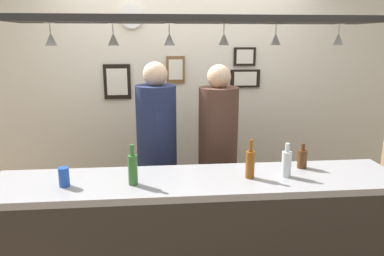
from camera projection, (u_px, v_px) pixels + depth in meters
back_wall at (183, 100)px, 3.77m from camera, size 4.40×0.06×2.60m
bar_counter at (201, 236)px, 2.36m from camera, size 2.70×0.55×1.02m
overhead_glass_rack at (198, 19)px, 2.24m from camera, size 2.20×0.36×0.04m
hanging_wineglass_far_left at (51, 38)px, 2.16m from camera, size 0.07×0.07×0.13m
hanging_wineglass_left at (113, 38)px, 2.23m from camera, size 0.07×0.07×0.13m
hanging_wineglass_center_left at (169, 38)px, 2.23m from camera, size 0.07×0.07×0.13m
hanging_wineglass_center at (224, 38)px, 2.32m from camera, size 0.07×0.07×0.13m
hanging_wineglass_center_right at (276, 38)px, 2.38m from camera, size 0.07×0.07×0.13m
hanging_wineglass_right at (338, 38)px, 2.35m from camera, size 0.07×0.07×0.13m
person_left_navy_shirt at (157, 143)px, 3.16m from camera, size 0.34×0.34×1.73m
person_middle_brown_shirt at (218, 143)px, 3.21m from camera, size 0.34×0.34×1.71m
bottle_beer_green_import at (133, 169)px, 2.31m from camera, size 0.06×0.06×0.26m
bottle_beer_amber_tall at (250, 163)px, 2.42m from camera, size 0.06×0.06×0.26m
bottle_soda_clear at (286, 163)px, 2.45m from camera, size 0.06×0.06×0.23m
bottle_beer_brown_stubby at (302, 158)px, 2.61m from camera, size 0.07×0.07×0.18m
drink_can at (64, 177)px, 2.29m from camera, size 0.07×0.07×0.12m
picture_frame_upper_small at (245, 57)px, 3.68m from camera, size 0.22×0.02×0.18m
picture_frame_lower_pair at (245, 79)px, 3.73m from camera, size 0.30×0.02×0.18m
picture_frame_crest at (176, 70)px, 3.64m from camera, size 0.18×0.02×0.26m
picture_frame_caricature at (117, 82)px, 3.62m from camera, size 0.26×0.02×0.34m
wall_clock at (131, 17)px, 3.48m from camera, size 0.22×0.03×0.22m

